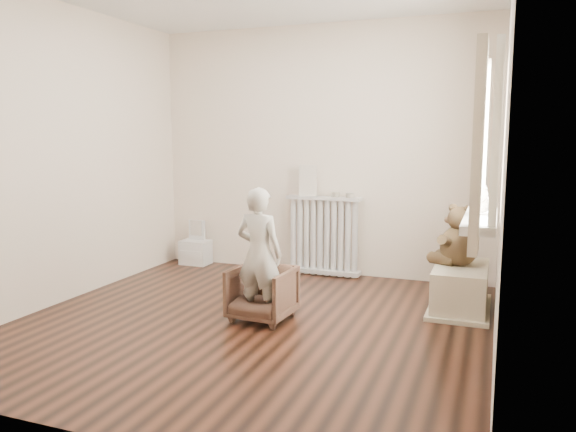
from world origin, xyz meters
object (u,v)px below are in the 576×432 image
(toy_vanity, at_px, (195,240))
(armchair, at_px, (262,293))
(child, at_px, (259,254))
(teddy_bear, at_px, (460,231))
(radiator, at_px, (323,239))
(toy_bench, at_px, (460,286))
(plush_cat, at_px, (480,200))

(toy_vanity, height_order, armchair, toy_vanity)
(child, xyz_separation_m, teddy_bear, (1.44, 0.91, 0.12))
(toy_vanity, distance_m, teddy_bear, 3.03)
(radiator, xyz_separation_m, armchair, (-0.03, -1.56, -0.17))
(toy_vanity, bearing_deg, child, -46.76)
(radiator, height_order, toy_bench, radiator)
(radiator, xyz_separation_m, toy_vanity, (-1.52, -0.03, -0.11))
(toy_bench, bearing_deg, child, -148.96)
(toy_vanity, bearing_deg, toy_bench, -13.32)
(toy_vanity, distance_m, plush_cat, 3.42)
(teddy_bear, height_order, plush_cat, plush_cat)
(armchair, xyz_separation_m, plush_cat, (1.61, 0.26, 0.78))
(toy_vanity, relative_size, plush_cat, 2.01)
(toy_vanity, distance_m, armchair, 2.14)
(plush_cat, bearing_deg, radiator, 131.69)
(radiator, relative_size, toy_bench, 1.04)
(radiator, bearing_deg, plush_cat, -39.57)
(teddy_bear, bearing_deg, child, -126.46)
(child, distance_m, teddy_bear, 1.71)
(armchair, xyz_separation_m, child, (0.00, -0.05, 0.33))
(toy_vanity, relative_size, teddy_bear, 0.99)
(toy_vanity, relative_size, child, 0.48)
(toy_bench, xyz_separation_m, teddy_bear, (-0.03, 0.03, 0.47))
(armchair, bearing_deg, plush_cat, 12.90)
(child, relative_size, toy_bench, 1.31)
(toy_bench, height_order, teddy_bear, teddy_bear)
(radiator, bearing_deg, teddy_bear, -26.42)
(child, xyz_separation_m, toy_bench, (1.47, 0.88, -0.35))
(toy_vanity, height_order, plush_cat, plush_cat)
(toy_vanity, xyz_separation_m, toy_bench, (2.95, -0.70, -0.08))
(child, height_order, toy_bench, child)
(child, bearing_deg, armchair, -86.32)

